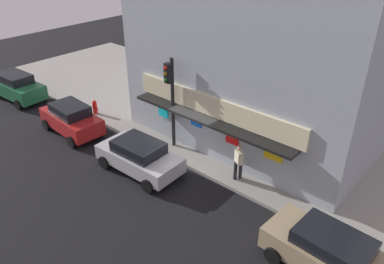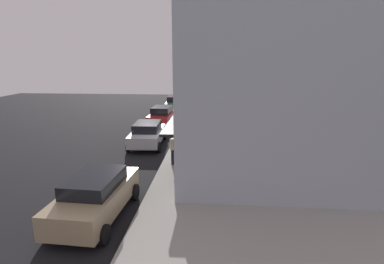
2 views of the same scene
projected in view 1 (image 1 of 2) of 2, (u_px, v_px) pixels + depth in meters
The scene contains 11 objects.
ground_plane at pixel (182, 165), 18.04m from camera, with size 58.12×58.12×0.00m, color black.
sidewalk at pixel (245, 125), 21.51m from camera, with size 38.74×10.72×0.16m, color gray.
corner_building at pixel (270, 50), 19.10m from camera, with size 12.21×9.95×8.85m.
traffic_light at pixel (171, 92), 17.84m from camera, with size 0.32×0.58×4.68m.
fire_hydrant at pixel (95, 107), 22.41m from camera, with size 0.51×0.27×0.87m.
trash_can at pixel (213, 143), 18.64m from camera, with size 0.55×0.55×0.91m, color #2D2D2D.
pedestrian at pixel (239, 161), 16.38m from camera, with size 0.56×0.44×1.70m.
parked_car_green at pixel (16, 86), 24.49m from camera, with size 4.63×2.18×1.76m.
parked_car_silver at pixel (139, 156), 17.28m from camera, with size 4.23×2.25×1.55m.
parked_car_tan at pixel (331, 254), 12.10m from camera, with size 4.45×2.26×1.62m.
parked_car_red at pixel (71, 119), 20.46m from camera, with size 4.02×2.12×1.70m.
Camera 1 is at (10.28, -10.89, 10.21)m, focal length 34.86 mm.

